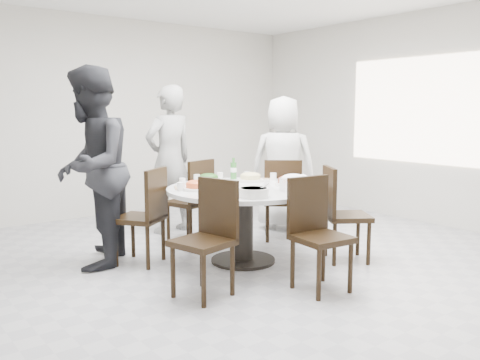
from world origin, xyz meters
TOP-DOWN VIEW (x-y plane):
  - floor at (0.00, 0.00)m, footprint 6.00×6.00m
  - wall_back at (0.00, 3.00)m, footprint 6.00×0.01m
  - wall_right at (3.00, 0.00)m, footprint 0.01×6.00m
  - window at (2.98, 0.00)m, footprint 0.04×2.20m
  - dining_table at (-0.04, -0.03)m, footprint 1.50×1.50m
  - chair_ne at (0.87, 0.40)m, footprint 0.59×0.59m
  - chair_n at (-0.03, 0.99)m, footprint 0.52×0.52m
  - chair_nw at (-0.88, 0.55)m, footprint 0.59×0.59m
  - chair_sw at (-0.89, -0.58)m, footprint 0.50×0.50m
  - chair_s at (-0.03, -1.08)m, footprint 0.46×0.46m
  - chair_se at (0.81, -0.64)m, footprint 0.58×0.58m
  - diner_right at (1.25, 0.79)m, footprint 0.94×0.97m
  - diner_middle at (0.02, 1.51)m, footprint 0.70×0.49m
  - diner_left at (-1.26, 0.75)m, footprint 1.13×1.18m
  - dish_greens at (-0.10, 0.47)m, footprint 0.25×0.25m
  - dish_pale at (0.29, 0.27)m, footprint 0.28×0.28m
  - dish_orange at (-0.48, 0.12)m, footprint 0.28×0.28m
  - dish_redbrown at (0.42, -0.20)m, footprint 0.30×0.30m
  - dish_tofu at (-0.50, -0.20)m, footprint 0.27×0.27m
  - rice_bowl at (0.23, -0.47)m, footprint 0.27×0.27m
  - soup_bowl at (-0.30, -0.51)m, footprint 0.27×0.27m
  - beverage_bottle at (0.26, 0.52)m, footprint 0.07×0.07m
  - tea_cups at (-0.04, 0.56)m, footprint 0.07×0.07m
  - chopsticks at (-0.01, 0.66)m, footprint 0.24×0.04m

SIDE VIEW (x-z plane):
  - floor at x=0.00m, z-range -0.01..0.01m
  - dining_table at x=-0.04m, z-range 0.00..0.75m
  - chair_ne at x=0.87m, z-range 0.00..0.95m
  - chair_n at x=-0.03m, z-range 0.00..0.95m
  - chair_nw at x=-0.88m, z-range 0.00..0.95m
  - chair_sw at x=-0.89m, z-range 0.00..0.95m
  - chair_s at x=-0.03m, z-range 0.00..0.95m
  - chair_se at x=0.81m, z-range 0.00..0.95m
  - chopsticks at x=-0.01m, z-range 0.75..0.76m
  - dish_greens at x=-0.10m, z-range 0.75..0.82m
  - dish_tofu at x=-0.50m, z-range 0.75..0.82m
  - dish_pale at x=0.29m, z-range 0.75..0.82m
  - dish_redbrown at x=0.42m, z-range 0.75..0.83m
  - dish_orange at x=-0.48m, z-range 0.75..0.83m
  - tea_cups at x=-0.04m, z-range 0.75..0.83m
  - soup_bowl at x=-0.30m, z-range 0.75..0.83m
  - rice_bowl at x=0.23m, z-range 0.75..0.87m
  - diner_right at x=1.25m, z-range 0.00..1.68m
  - beverage_bottle at x=0.26m, z-range 0.75..0.99m
  - diner_middle at x=0.02m, z-range 0.00..1.80m
  - diner_left at x=-1.26m, z-range 0.00..1.92m
  - wall_back at x=0.00m, z-range 0.00..2.80m
  - wall_right at x=3.00m, z-range 0.00..2.80m
  - window at x=2.98m, z-range 0.80..2.20m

